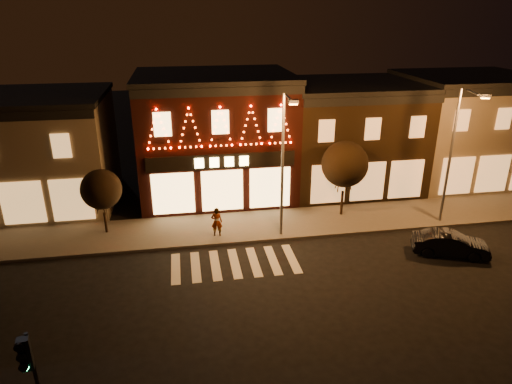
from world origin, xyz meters
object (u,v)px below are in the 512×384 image
object	(u,v)px
traffic_signal_near	(32,374)
streetlamp_mid	(284,156)
pedestrian	(217,222)
dark_sedan	(450,244)

from	to	relation	value
traffic_signal_near	streetlamp_mid	distance (m)	15.73
traffic_signal_near	pedestrian	size ratio (longest dim) A/B	2.45
streetlamp_mid	dark_sedan	size ratio (longest dim) A/B	2.08
pedestrian	dark_sedan	bearing A→B (deg)	170.34
streetlamp_mid	dark_sedan	world-z (taller)	streetlamp_mid
streetlamp_mid	dark_sedan	bearing A→B (deg)	-19.06
traffic_signal_near	pedestrian	bearing A→B (deg)	51.71
dark_sedan	pedestrian	size ratio (longest dim) A/B	2.25
traffic_signal_near	pedestrian	distance (m)	14.41
traffic_signal_near	dark_sedan	size ratio (longest dim) A/B	1.09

